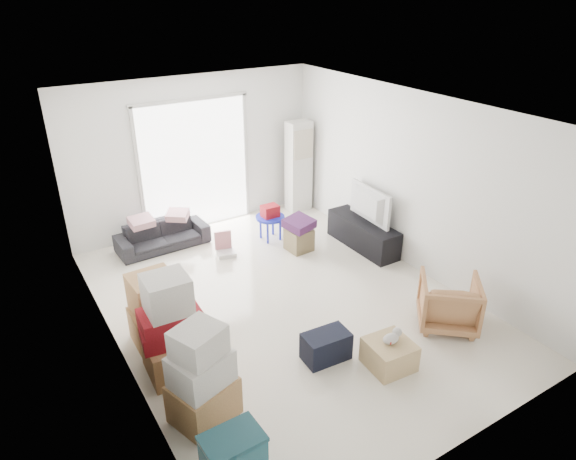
% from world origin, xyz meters
% --- Properties ---
extents(room_shell, '(4.98, 6.48, 3.18)m').
position_xyz_m(room_shell, '(0.00, 0.00, 1.35)').
color(room_shell, silver).
rests_on(room_shell, ground).
extents(sliding_door, '(2.10, 0.04, 2.33)m').
position_xyz_m(sliding_door, '(0.00, 2.98, 1.24)').
color(sliding_door, white).
rests_on(sliding_door, room_shell).
extents(ac_tower, '(0.45, 0.30, 1.75)m').
position_xyz_m(ac_tower, '(1.95, 2.65, 0.88)').
color(ac_tower, silver).
rests_on(ac_tower, room_shell).
extents(tv_console, '(0.43, 1.43, 0.48)m').
position_xyz_m(tv_console, '(2.00, 0.73, 0.24)').
color(tv_console, black).
rests_on(tv_console, room_shell).
extents(television, '(0.63, 1.03, 0.13)m').
position_xyz_m(television, '(2.00, 0.73, 0.54)').
color(television, black).
rests_on(television, tv_console).
extents(sofa, '(1.53, 0.49, 0.59)m').
position_xyz_m(sofa, '(-0.87, 2.50, 0.30)').
color(sofa, '#28282D').
rests_on(sofa, room_shell).
extents(pillow_left, '(0.40, 0.33, 0.12)m').
position_xyz_m(pillow_left, '(-1.18, 2.54, 0.65)').
color(pillow_left, '#BE8A93').
rests_on(pillow_left, sofa).
extents(pillow_right, '(0.44, 0.43, 0.12)m').
position_xyz_m(pillow_right, '(-0.58, 2.49, 0.65)').
color(pillow_right, '#BE8A93').
rests_on(pillow_right, sofa).
extents(armchair, '(1.00, 0.99, 0.75)m').
position_xyz_m(armchair, '(1.53, -1.56, 0.37)').
color(armchair, tan).
rests_on(armchair, room_shell).
extents(box_stack_a, '(0.74, 0.67, 1.12)m').
position_xyz_m(box_stack_a, '(-1.80, -1.36, 0.50)').
color(box_stack_a, tan).
rests_on(box_stack_a, room_shell).
extents(box_stack_b, '(0.73, 0.65, 1.25)m').
position_xyz_m(box_stack_b, '(-1.80, -0.52, 0.54)').
color(box_stack_b, tan).
rests_on(box_stack_b, room_shell).
extents(box_stack_c, '(0.61, 0.54, 0.91)m').
position_xyz_m(box_stack_c, '(-1.77, 0.14, 0.44)').
color(box_stack_c, tan).
rests_on(box_stack_c, room_shell).
extents(loose_box, '(0.58, 0.58, 0.36)m').
position_xyz_m(loose_box, '(-1.52, 0.45, 0.18)').
color(loose_box, tan).
rests_on(loose_box, room_shell).
extents(duffel_bag, '(0.57, 0.36, 0.35)m').
position_xyz_m(duffel_bag, '(-0.20, -1.27, 0.18)').
color(duffel_bag, black).
rests_on(duffel_bag, room_shell).
extents(ottoman, '(0.40, 0.40, 0.38)m').
position_xyz_m(ottoman, '(1.03, 1.21, 0.19)').
color(ottoman, olive).
rests_on(ottoman, room_shell).
extents(blanket, '(0.50, 0.50, 0.14)m').
position_xyz_m(blanket, '(1.03, 1.21, 0.45)').
color(blanket, '#4D2257').
rests_on(blanket, ottoman).
extents(kids_table, '(0.50, 0.50, 0.63)m').
position_xyz_m(kids_table, '(0.82, 1.80, 0.45)').
color(kids_table, '#1823BC').
rests_on(kids_table, room_shell).
extents(toy_walker, '(0.35, 0.32, 0.39)m').
position_xyz_m(toy_walker, '(-0.09, 1.71, 0.11)').
color(toy_walker, silver).
rests_on(toy_walker, room_shell).
extents(wood_crate, '(0.54, 0.54, 0.33)m').
position_xyz_m(wood_crate, '(0.34, -1.77, 0.17)').
color(wood_crate, tan).
rests_on(wood_crate, room_shell).
extents(plush_bunny, '(0.28, 0.16, 0.14)m').
position_xyz_m(plush_bunny, '(0.37, -1.76, 0.40)').
color(plush_bunny, '#B2ADA8').
rests_on(plush_bunny, wood_crate).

